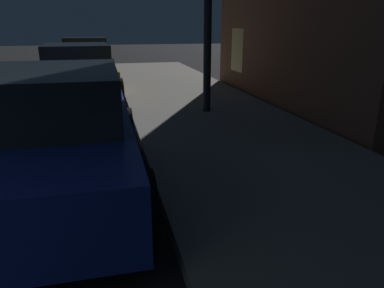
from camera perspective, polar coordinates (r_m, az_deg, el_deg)
name	(u,v)px	position (r m, az deg, el deg)	size (l,w,h in m)	color
car_blue	(48,133)	(4.35, -22.12, 1.70)	(2.08, 4.18, 1.43)	navy
car_yellow_cab	(79,71)	(10.12, -17.81, 11.08)	(2.22, 4.10, 1.43)	gold
car_black	(87,55)	(16.13, -16.60, 13.59)	(2.18, 4.48, 1.43)	black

